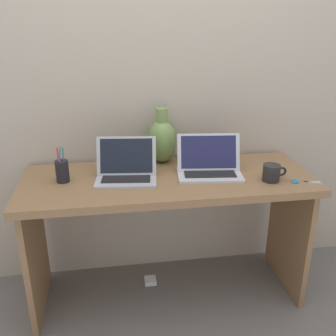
# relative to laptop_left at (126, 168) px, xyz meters

# --- Properties ---
(ground_plane) EXTENTS (6.00, 6.00, 0.00)m
(ground_plane) POSITION_rel_laptop_left_xyz_m (0.22, -0.01, -0.81)
(ground_plane) COLOR slate
(back_wall) EXTENTS (4.40, 0.04, 2.40)m
(back_wall) POSITION_rel_laptop_left_xyz_m (0.22, 0.32, 0.39)
(back_wall) COLOR #BCAD99
(back_wall) RESTS_ON ground
(desk) EXTENTS (1.52, 0.58, 0.75)m
(desk) POSITION_rel_laptop_left_xyz_m (0.22, -0.01, -0.22)
(desk) COLOR olive
(desk) RESTS_ON ground
(laptop_left) EXTENTS (0.33, 0.25, 0.21)m
(laptop_left) POSITION_rel_laptop_left_xyz_m (0.00, 0.00, 0.00)
(laptop_left) COLOR #B2B2B7
(laptop_left) RESTS_ON desk
(laptop_right) EXTENTS (0.36, 0.25, 0.20)m
(laptop_right) POSITION_rel_laptop_left_xyz_m (0.44, -0.00, -0.00)
(laptop_right) COLOR silver
(laptop_right) RESTS_ON desk
(green_vase) EXTENTS (0.17, 0.17, 0.31)m
(green_vase) POSITION_rel_laptop_left_xyz_m (0.22, 0.22, 0.08)
(green_vase) COLOR #75934C
(green_vase) RESTS_ON desk
(coffee_mug) EXTENTS (0.13, 0.09, 0.09)m
(coffee_mug) POSITION_rel_laptop_left_xyz_m (0.73, -0.14, -0.01)
(coffee_mug) COLOR black
(coffee_mug) RESTS_ON desk
(pen_cup) EXTENTS (0.07, 0.07, 0.19)m
(pen_cup) POSITION_rel_laptop_left_xyz_m (-0.32, 0.01, 0.00)
(pen_cup) COLOR black
(pen_cup) RESTS_ON desk
(scissors) EXTENTS (0.15, 0.08, 0.01)m
(scissors) POSITION_rel_laptop_left_xyz_m (0.87, -0.18, -0.05)
(scissors) COLOR #B7B7BC
(scissors) RESTS_ON desk
(power_brick) EXTENTS (0.07, 0.07, 0.03)m
(power_brick) POSITION_rel_laptop_left_xyz_m (0.12, 0.09, -0.79)
(power_brick) COLOR white
(power_brick) RESTS_ON ground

